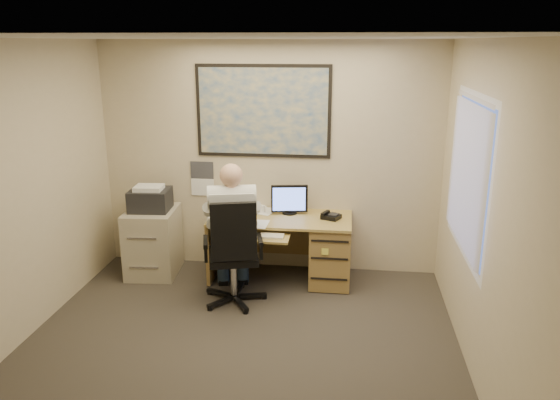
# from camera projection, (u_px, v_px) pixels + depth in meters

# --- Properties ---
(room_shell) EXTENTS (4.00, 4.50, 2.70)m
(room_shell) POSITION_uv_depth(u_px,v_px,m) (227.00, 217.00, 4.26)
(room_shell) COLOR #332E27
(room_shell) RESTS_ON ground
(desk) EXTENTS (1.60, 0.97, 1.09)m
(desk) POSITION_uv_depth(u_px,v_px,m) (310.00, 244.00, 6.26)
(desk) COLOR tan
(desk) RESTS_ON ground
(world_map) EXTENTS (1.56, 0.03, 1.06)m
(world_map) POSITION_uv_depth(u_px,v_px,m) (263.00, 111.00, 6.24)
(world_map) COLOR #1E4C93
(world_map) RESTS_ON room_shell
(wall_calendar) EXTENTS (0.28, 0.01, 0.42)m
(wall_calendar) POSITION_uv_depth(u_px,v_px,m) (202.00, 179.00, 6.57)
(wall_calendar) COLOR white
(wall_calendar) RESTS_ON room_shell
(window_blinds) EXTENTS (0.06, 1.40, 1.30)m
(window_blinds) POSITION_uv_depth(u_px,v_px,m) (469.00, 176.00, 4.73)
(window_blinds) COLOR beige
(window_blinds) RESTS_ON room_shell
(filing_cabinet) EXTENTS (0.61, 0.71, 1.08)m
(filing_cabinet) POSITION_uv_depth(u_px,v_px,m) (153.00, 236.00, 6.44)
(filing_cabinet) COLOR #B1A88F
(filing_cabinet) RESTS_ON ground
(office_chair) EXTENTS (0.85, 0.85, 1.17)m
(office_chair) POSITION_uv_depth(u_px,v_px,m) (231.00, 273.00, 5.71)
(office_chair) COLOR black
(office_chair) RESTS_ON ground
(person) EXTENTS (0.82, 1.02, 1.49)m
(person) POSITION_uv_depth(u_px,v_px,m) (233.00, 234.00, 5.67)
(person) COLOR silver
(person) RESTS_ON office_chair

